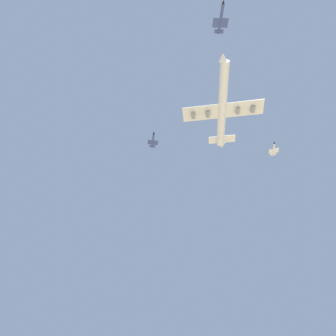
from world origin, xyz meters
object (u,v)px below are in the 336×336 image
chase_jet_lead (153,141)px  chase_jet_trailing (221,19)px  carrier_jet (222,109)px  chase_jet_right_wing (274,149)px

chase_jet_lead → chase_jet_trailing: 91.04m
carrier_jet → chase_jet_right_wing: bearing=134.3°
carrier_jet → chase_jet_right_wing: carrier_jet is taller
carrier_jet → chase_jet_trailing: 66.86m
chase_jet_lead → chase_jet_trailing: bearing=17.9°
carrier_jet → chase_jet_right_wing: (-49.81, 32.33, -4.54)m
chase_jet_lead → chase_jet_trailing: chase_jet_lead is taller
chase_jet_right_wing → chase_jet_trailing: chase_jet_right_wing is taller
carrier_jet → chase_jet_trailing: size_ratio=5.14×
chase_jet_lead → chase_jet_right_wing: bearing=91.0°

